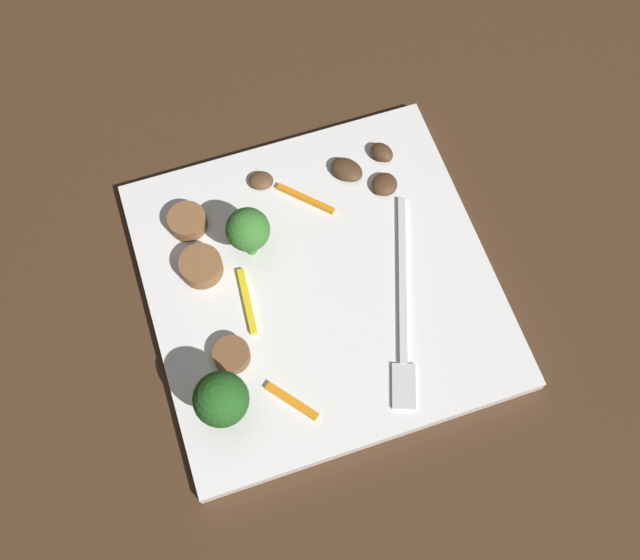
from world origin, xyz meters
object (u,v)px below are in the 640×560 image
object	(u,v)px
mushroom_1	(347,170)
mushroom_2	(385,184)
mushroom_0	(382,152)
sausage_slice_1	(187,221)
pepper_strip_1	(292,401)
pepper_strip_0	(247,301)
mushroom_3	(261,181)
sausage_slice_2	(201,266)
broccoli_floret_1	(221,400)
pepper_strip_2	(306,199)
broccoli_floret_0	(248,230)
plate	(320,283)
sausage_slice_0	(232,355)
fork	(403,314)

from	to	relation	value
mushroom_1	mushroom_2	distance (m)	0.03
mushroom_0	mushroom_2	xyz separation A→B (m)	(0.03, -0.01, -0.00)
sausage_slice_1	pepper_strip_1	xyz separation A→B (m)	(0.17, 0.04, -0.00)
pepper_strip_0	pepper_strip_1	xyz separation A→B (m)	(0.09, 0.01, -0.00)
sausage_slice_1	pepper_strip_1	size ratio (longest dim) A/B	0.70
mushroom_0	mushroom_3	xyz separation A→B (m)	(-0.01, -0.11, -0.00)
sausage_slice_2	broccoli_floret_1	bearing A→B (deg)	-5.83
broccoli_floret_1	pepper_strip_2	xyz separation A→B (m)	(-0.15, 0.11, -0.04)
mushroom_1	pepper_strip_2	xyz separation A→B (m)	(0.01, -0.04, -0.00)
broccoli_floret_0	mushroom_3	distance (m)	0.07
pepper_strip_1	pepper_strip_2	distance (m)	0.17
plate	mushroom_2	distance (m)	0.10
pepper_strip_0	mushroom_1	bearing A→B (deg)	127.61
mushroom_0	broccoli_floret_1	bearing A→B (deg)	-47.02
sausage_slice_0	mushroom_0	size ratio (longest dim) A/B	1.32
sausage_slice_2	pepper_strip_1	size ratio (longest dim) A/B	0.75
fork	pepper_strip_2	xyz separation A→B (m)	(-0.12, -0.04, 0.00)
mushroom_0	mushroom_2	world-z (taller)	mushroom_0
fork	sausage_slice_1	bearing A→B (deg)	-112.66
sausage_slice_0	mushroom_1	distance (m)	0.19
plate	fork	world-z (taller)	fork
pepper_strip_1	sausage_slice_2	bearing A→B (deg)	-163.95
broccoli_floret_0	mushroom_3	size ratio (longest dim) A/B	2.64
sausage_slice_0	mushroom_2	distance (m)	0.19
sausage_slice_2	mushroom_3	distance (m)	0.09
mushroom_0	pepper_strip_2	world-z (taller)	mushroom_0
plate	mushroom_1	size ratio (longest dim) A/B	9.42
pepper_strip_1	broccoli_floret_1	bearing A→B (deg)	-99.21
sausage_slice_0	sausage_slice_2	size ratio (longest dim) A/B	0.83
sausage_slice_2	mushroom_0	size ratio (longest dim) A/B	1.60
sausage_slice_2	mushroom_3	xyz separation A→B (m)	(-0.06, 0.07, -0.00)
pepper_strip_1	fork	bearing A→B (deg)	110.52
sausage_slice_2	pepper_strip_1	distance (m)	0.13
sausage_slice_0	broccoli_floret_0	bearing A→B (deg)	154.38
mushroom_1	sausage_slice_0	bearing A→B (deg)	-47.09
fork	pepper_strip_1	bearing A→B (deg)	-49.28
fork	mushroom_2	size ratio (longest dim) A/B	7.69
mushroom_3	pepper_strip_2	xyz separation A→B (m)	(0.03, 0.03, -0.00)
fork	mushroom_1	bearing A→B (deg)	-160.04
plate	mushroom_0	distance (m)	0.13
pepper_strip_1	pepper_strip_0	bearing A→B (deg)	-173.86
plate	mushroom_1	world-z (taller)	mushroom_1
fork	pepper_strip_2	bearing A→B (deg)	-141.38
broccoli_floret_1	mushroom_2	xyz separation A→B (m)	(-0.14, 0.18, -0.03)
broccoli_floret_0	mushroom_1	xyz separation A→B (m)	(-0.04, 0.10, -0.03)
broccoli_floret_1	mushroom_2	distance (m)	0.23
plate	broccoli_floret_1	world-z (taller)	broccoli_floret_1
sausage_slice_0	mushroom_3	xyz separation A→B (m)	(-0.14, 0.07, -0.00)
sausage_slice_1	pepper_strip_2	size ratio (longest dim) A/B	0.60
pepper_strip_2	sausage_slice_1	bearing A→B (deg)	-94.58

